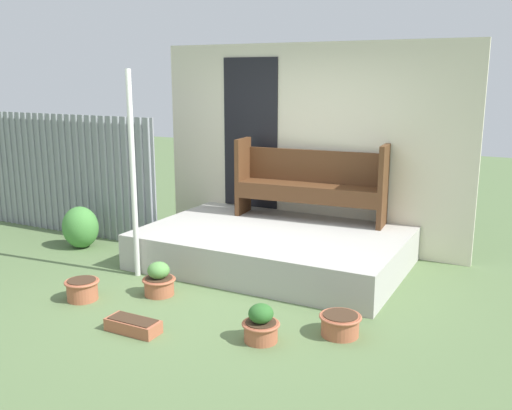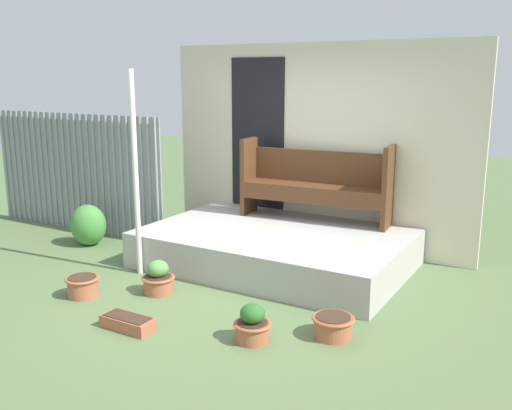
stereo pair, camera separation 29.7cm
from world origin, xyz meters
The scene contains 12 objects.
ground_plane centered at (0.00, 0.00, 0.00)m, with size 24.00×24.00×0.00m, color #5B7547.
porch_slab centered at (0.03, 0.99, 0.21)m, with size 2.99×1.97×0.42m.
house_wall centered at (-0.01, 2.00, 1.31)m, with size 4.19×0.08×2.60m.
fence_corrugated centered at (-3.20, 0.92, 0.84)m, with size 3.15×0.05×1.68m.
support_post centered at (-1.16, -0.05, 1.13)m, with size 0.06×0.06×2.26m.
bench centered at (0.19, 1.71, 0.92)m, with size 1.91×0.55×0.99m.
flower_pot_left centered at (-1.19, -0.88, 0.11)m, with size 0.35×0.35×0.21m.
flower_pot_middle centered at (-0.59, -0.41, 0.15)m, with size 0.34×0.34×0.35m.
flower_pot_right centered at (0.81, -0.86, 0.14)m, with size 0.33×0.33×0.33m.
flower_pot_far_right centered at (1.36, -0.45, 0.11)m, with size 0.37×0.37×0.19m.
planter_box_rect centered at (-0.27, -1.22, 0.06)m, with size 0.49×0.21×0.12m.
shrub_by_fence centered at (-2.49, 0.45, 0.27)m, with size 0.48×0.44×0.54m.
Camera 1 is at (2.82, -4.83, 2.20)m, focal length 40.00 mm.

